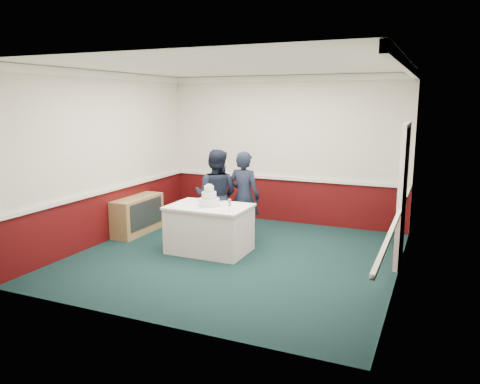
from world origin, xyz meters
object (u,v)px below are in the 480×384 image
at_px(wedding_cake, 209,199).
at_px(person_woman, 244,197).
at_px(cake_knife, 202,208).
at_px(champagne_flute, 230,203).
at_px(person_man, 216,195).
at_px(cake_table, 209,228).
at_px(sideboard, 138,215).

xyz_separation_m(wedding_cake, person_woman, (0.29, 0.78, -0.08)).
xyz_separation_m(wedding_cake, cake_knife, (-0.03, -0.20, -0.11)).
distance_m(champagne_flute, person_man, 1.15).
height_order(cake_table, champagne_flute, champagne_flute).
bearing_deg(cake_knife, person_woman, 58.48).
bearing_deg(sideboard, wedding_cake, -14.50).
xyz_separation_m(sideboard, person_man, (1.58, 0.18, 0.48)).
distance_m(cake_knife, champagne_flute, 0.55).
relative_size(sideboard, champagne_flute, 5.85).
relative_size(wedding_cake, person_woman, 0.22).
height_order(cake_knife, person_woman, person_woman).
relative_size(sideboard, cake_table, 0.91).
relative_size(champagne_flute, person_woman, 0.13).
distance_m(sideboard, person_woman, 2.14).
bearing_deg(person_woman, cake_knife, 74.77).
height_order(champagne_flute, person_man, person_man).
relative_size(cake_table, champagne_flute, 6.44).
distance_m(cake_table, champagne_flute, 0.78).
bearing_deg(champagne_flute, cake_table, 150.75).
height_order(cake_table, cake_knife, cake_knife).
bearing_deg(wedding_cake, person_man, 106.68).
height_order(cake_knife, champagne_flute, champagne_flute).
xyz_separation_m(cake_table, person_man, (-0.19, 0.64, 0.43)).
height_order(cake_table, wedding_cake, wedding_cake).
distance_m(sideboard, wedding_cake, 1.91).
relative_size(cake_table, wedding_cake, 3.63).
bearing_deg(champagne_flute, person_woman, 101.00).
bearing_deg(cake_knife, cake_table, 68.27).
xyz_separation_m(cake_knife, person_man, (-0.16, 0.84, 0.04)).
xyz_separation_m(cake_knife, champagne_flute, (0.53, -0.08, 0.14)).
bearing_deg(person_man, cake_knife, 92.35).
xyz_separation_m(sideboard, cake_knife, (1.74, -0.66, 0.44)).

